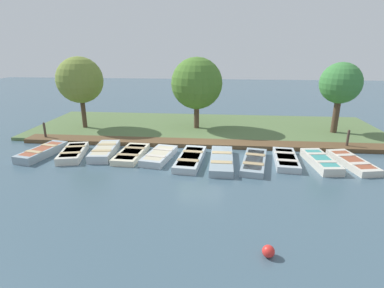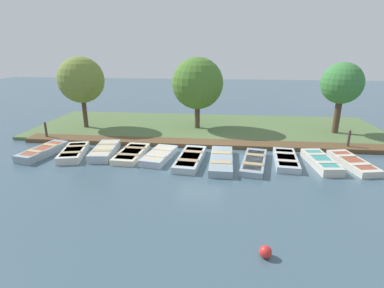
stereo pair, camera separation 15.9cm
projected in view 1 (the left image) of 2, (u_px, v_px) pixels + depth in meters
The scene contains 20 objects.
ground_plane at pixel (200, 152), 16.79m from camera, with size 80.00×80.00×0.00m, color #425B6B.
shore_bank at pixel (205, 127), 21.49m from camera, with size 8.00×24.00×0.20m.
dock_walkway at pixel (202, 143), 17.89m from camera, with size 1.22×21.77×0.24m.
rowboat_0 at pixel (42, 152), 16.14m from camera, with size 3.10×1.57×0.44m.
rowboat_1 at pixel (73, 153), 16.05m from camera, with size 2.94×1.70×0.40m.
rowboat_2 at pixel (105, 151), 16.26m from camera, with size 2.92×1.38×0.44m.
rowboat_3 at pixel (131, 154), 16.02m from camera, with size 2.99×1.36×0.33m.
rowboat_4 at pixel (159, 156), 15.68m from camera, with size 2.90×1.60×0.37m.
rowboat_5 at pixel (190, 159), 15.28m from camera, with size 3.50×1.45×0.35m.
rowboat_6 at pixel (222, 160), 15.02m from camera, with size 3.60×1.15×0.38m.
rowboat_7 at pixel (254, 162), 14.92m from camera, with size 3.56×1.65×0.33m.
rowboat_8 at pixel (286, 159), 15.22m from camera, with size 3.09×1.35×0.34m.
rowboat_9 at pixel (321, 161), 14.86m from camera, with size 3.04×1.32×0.42m.
rowboat_10 at pixel (352, 162), 14.87m from camera, with size 3.25×1.65×0.34m.
mooring_post_near at pixel (45, 131), 18.62m from camera, with size 0.14×0.14×1.18m.
mooring_post_far at pixel (348, 140), 16.99m from camera, with size 0.14×0.14×1.18m.
buoy at pixel (268, 251), 8.35m from camera, with size 0.36×0.36×0.36m.
park_tree_far_left at pixel (80, 80), 20.18m from camera, with size 3.09×3.09×5.03m.
park_tree_left at pixel (197, 84), 20.13m from camera, with size 3.46×3.46×5.01m.
park_tree_center at pixel (341, 84), 18.96m from camera, with size 2.59×2.59×4.73m.
Camera 1 is at (15.80, 1.03, 5.61)m, focal length 28.00 mm.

